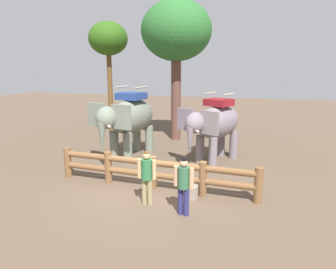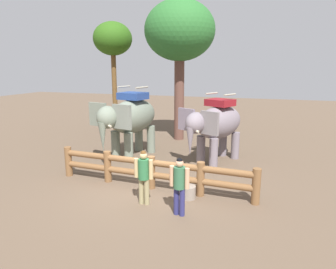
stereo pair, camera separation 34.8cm
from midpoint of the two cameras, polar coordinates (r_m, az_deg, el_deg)
ground_plane at (r=9.77m, az=-2.35°, el=-10.26°), size 60.00×60.00×0.00m
log_fence at (r=9.67m, az=-2.11°, el=-6.68°), size 6.64×0.54×1.05m
elephant_near_left at (r=12.78m, az=-6.33°, el=3.04°), size 2.17×3.58×3.00m
elephant_center at (r=12.25m, az=9.83°, el=1.91°), size 2.53×3.27×2.78m
tourist_woman_in_black at (r=7.89m, az=3.42°, el=-8.97°), size 0.55×0.34×1.56m
tourist_man_in_blue at (r=8.49m, az=-3.40°, el=-7.33°), size 0.55×0.31×1.56m
tree_far_left at (r=18.35m, az=-9.76°, el=16.93°), size 2.21×2.21×6.29m
tree_back_center at (r=15.96m, az=2.86°, el=18.55°), size 3.52×3.52×7.05m
feed_bucket at (r=9.13m, az=4.92°, el=-10.71°), size 0.44×0.44×0.38m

